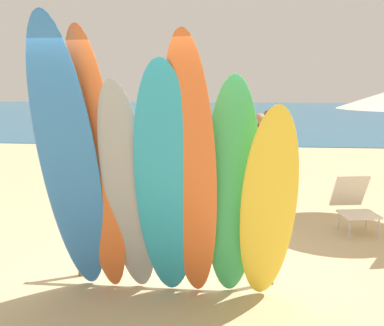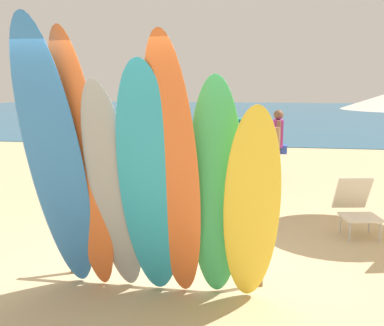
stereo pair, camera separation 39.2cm
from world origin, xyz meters
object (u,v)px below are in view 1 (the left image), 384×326
Objects in this scene: surfboard_orange_1 at (97,171)px; beachgoer_by_water at (259,154)px; surfboard_grey_2 at (128,194)px; surfboard_yellow_6 at (268,210)px; surfboard_orange_4 at (191,178)px; beachgoer_strolling at (268,139)px; distant_boat at (215,120)px; surfboard_rack at (174,230)px; surfboard_green_5 at (232,194)px; beach_chair_blue at (354,202)px; surfboard_blue_0 at (69,168)px; surfboard_teal_3 at (166,189)px.

beachgoer_by_water is at bearing 70.66° from surfboard_orange_1.
surfboard_yellow_6 is (1.32, -0.03, -0.11)m from surfboard_grey_2.
surfboard_orange_4 is at bearing -179.97° from surfboard_yellow_6.
surfboard_orange_4 is 1.29× the size of surfboard_yellow_6.
surfboard_orange_1 reaches higher than surfboard_yellow_6.
surfboard_orange_1 is 1.18× the size of surfboard_grey_2.
beachgoer_strolling is 0.44× the size of distant_boat.
beachgoer_strolling is (1.37, 5.55, 0.34)m from surfboard_rack.
surfboard_orange_1 is 1.29m from surfboard_green_5.
surfboard_grey_2 reaches higher than distant_boat.
surfboard_orange_4 is (0.90, -0.09, -0.03)m from surfboard_orange_1.
beachgoer_by_water is (0.08, 3.68, -0.04)m from surfboard_yellow_6.
surfboard_green_5 is 3.11m from beach_chair_blue.
surfboard_grey_2 is 0.65m from surfboard_orange_4.
surfboard_orange_1 is at bearing -179.54° from surfboard_green_5.
surfboard_blue_0 is at bearing -143.60° from surfboard_rack.
surfboard_blue_0 is 4.23m from beachgoer_by_water.
beach_chair_blue is 19.88m from distant_boat.
surfboard_grey_2 is 0.85× the size of surfboard_orange_4.
surfboard_grey_2 is 1.39× the size of beachgoer_by_water.
beachgoer_by_water is (1.40, 3.65, -0.14)m from surfboard_grey_2.
surfboard_teal_3 is 0.26m from surfboard_orange_4.
surfboard_rack is 0.88m from surfboard_teal_3.
beachgoer_by_water is (0.41, 3.59, -0.16)m from surfboard_green_5.
surfboard_rack is 0.83× the size of surfboard_orange_4.
surfboard_orange_4 reaches higher than surfboard_yellow_6.
distant_boat is (-2.03, 16.07, -0.79)m from beachgoer_strolling.
beachgoer_by_water is (1.04, 3.09, 0.38)m from surfboard_rack.
surfboard_teal_3 is 1.56× the size of beachgoer_strolling.
beachgoer_strolling is (1.11, 6.20, -0.38)m from surfboard_orange_4.
surfboard_rack is 0.97× the size of surfboard_green_5.
beachgoer_strolling is at bearing 80.43° from surfboard_yellow_6.
beachgoer_by_water is 2.48m from beachgoer_strolling.
surfboard_orange_4 is at bearing -4.73° from surfboard_grey_2.
surfboard_blue_0 is at bearing -90.56° from distant_boat.
surfboard_green_5 is (1.51, 0.16, -0.25)m from surfboard_blue_0.
surfboard_rack is at bearing 89.90° from surfboard_teal_3.
surfboard_green_5 is (0.37, 0.16, -0.17)m from surfboard_orange_4.
surfboard_blue_0 is (-0.88, -0.65, 0.79)m from surfboard_rack.
surfboard_orange_4 is 3.50m from beach_chair_blue.
surfboard_rack is 21.63m from distant_boat.
surfboard_grey_2 is 0.40m from surfboard_teal_3.
surfboard_rack is at bearing 62.27° from surfboard_grey_2.
surfboard_orange_4 is at bearing -159.21° from surfboard_green_5.
surfboard_teal_3 is 0.96m from surfboard_yellow_6.
surfboard_rack is 0.61× the size of distant_boat.
surfboard_yellow_6 is 3.68m from beachgoer_by_water.
surfboard_orange_4 is 6.31m from beachgoer_strolling.
surfboard_orange_1 is 0.69m from surfboard_teal_3.
surfboard_orange_1 reaches higher than surfboard_green_5.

